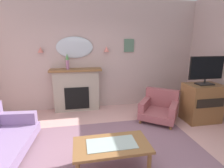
{
  "coord_description": "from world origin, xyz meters",
  "views": [
    {
      "loc": [
        -0.54,
        -2.34,
        1.9
      ],
      "look_at": [
        0.18,
        1.34,
        0.96
      ],
      "focal_mm": 28.19,
      "sensor_mm": 36.0,
      "label": 1
    }
  ],
  "objects": [
    {
      "name": "wall_back",
      "position": [
        0.0,
        2.59,
        1.5
      ],
      "size": [
        6.72,
        0.1,
        2.99
      ],
      "primitive_type": "cube",
      "color": "#B29993",
      "rests_on": "ground"
    },
    {
      "name": "framed_picture",
      "position": [
        0.9,
        2.52,
        1.75
      ],
      "size": [
        0.28,
        0.03,
        0.36
      ],
      "primitive_type": "cube",
      "color": "#4C6B56"
    },
    {
      "name": "wall_sconce_left",
      "position": [
        -1.45,
        2.46,
        1.66
      ],
      "size": [
        0.14,
        0.14,
        0.14
      ],
      "primitive_type": "cone",
      "color": "#D17066"
    },
    {
      "name": "tv_flatscreen",
      "position": [
        2.31,
        1.1,
        1.25
      ],
      "size": [
        0.84,
        0.24,
        0.65
      ],
      "color": "black",
      "rests_on": "tv_cabinet"
    },
    {
      "name": "fireplace",
      "position": [
        -0.6,
        2.37,
        0.57
      ],
      "size": [
        1.36,
        0.36,
        1.16
      ],
      "color": "gray",
      "rests_on": "ground"
    },
    {
      "name": "wall_sconce_right",
      "position": [
        0.25,
        2.46,
        1.66
      ],
      "size": [
        0.14,
        0.14,
        0.14
      ],
      "primitive_type": "cone",
      "color": "#D17066"
    },
    {
      "name": "coffee_table",
      "position": [
        -0.12,
        -0.13,
        0.38
      ],
      "size": [
        1.1,
        0.6,
        0.45
      ],
      "color": "brown",
      "rests_on": "ground"
    },
    {
      "name": "tv_cabinet",
      "position": [
        2.31,
        1.13,
        0.45
      ],
      "size": [
        0.8,
        0.57,
        0.9
      ],
      "color": "brown",
      "rests_on": "ground"
    },
    {
      "name": "wall_mirror",
      "position": [
        -0.6,
        2.51,
        1.71
      ],
      "size": [
        0.96,
        0.06,
        0.56
      ],
      "primitive_type": "ellipsoid",
      "color": "#B2BCC6"
    },
    {
      "name": "armchair_near_fireplace",
      "position": [
        1.36,
        1.37,
        0.31
      ],
      "size": [
        1.13,
        1.14,
        0.71
      ],
      "color": "#934C51",
      "rests_on": "ground"
    },
    {
      "name": "floor",
      "position": [
        0.0,
        0.0,
        -0.05
      ],
      "size": [
        6.72,
        6.09,
        0.1
      ],
      "primitive_type": "cube",
      "color": "#C6938E",
      "rests_on": "ground"
    },
    {
      "name": "mantel_vase_left",
      "position": [
        -0.8,
        2.34,
        1.38
      ],
      "size": [
        0.1,
        0.1,
        0.41
      ],
      "color": "#9E6084",
      "rests_on": "fireplace"
    },
    {
      "name": "patterned_rug",
      "position": [
        0.0,
        0.2,
        0.01
      ],
      "size": [
        3.2,
        2.4,
        0.01
      ],
      "primitive_type": "cube",
      "color": "#7F5B6B",
      "rests_on": "ground"
    }
  ]
}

